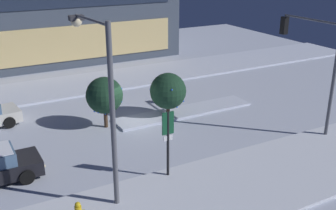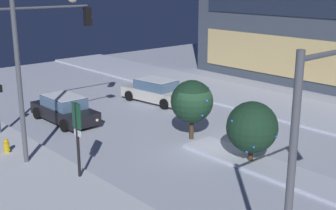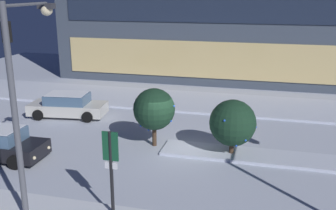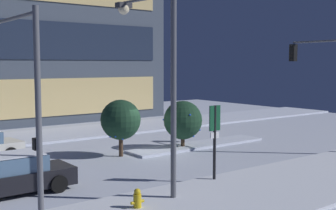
{
  "view_description": "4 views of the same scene",
  "coord_description": "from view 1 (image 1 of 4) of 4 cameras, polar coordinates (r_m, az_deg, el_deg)",
  "views": [
    {
      "loc": [
        -8.39,
        -20.39,
        9.44
      ],
      "look_at": [
        1.4,
        -2.35,
        1.72
      ],
      "focal_mm": 43.68,
      "sensor_mm": 36.0,
      "label": 1
    },
    {
      "loc": [
        13.7,
        -14.64,
        7.59
      ],
      "look_at": [
        -0.67,
        -1.86,
        2.24
      ],
      "focal_mm": 48.03,
      "sensor_mm": 36.0,
      "label": 2
    },
    {
      "loc": [
        4.04,
        -17.56,
        7.56
      ],
      "look_at": [
        -0.37,
        -0.45,
        2.39
      ],
      "focal_mm": 42.0,
      "sensor_mm": 36.0,
      "label": 3
    },
    {
      "loc": [
        -12.66,
        -19.15,
        4.77
      ],
      "look_at": [
        -0.08,
        -2.3,
        2.81
      ],
      "focal_mm": 46.66,
      "sensor_mm": 36.0,
      "label": 4
    }
  ],
  "objects": [
    {
      "name": "curb_strip_far",
      "position": [
        31.5,
        -11.74,
        2.87
      ],
      "size": [
        52.0,
        5.2,
        0.14
      ],
      "primitive_type": "cube",
      "color": "silver",
      "rests_on": "ground"
    },
    {
      "name": "ground",
      "position": [
        23.98,
        -5.63,
        -2.67
      ],
      "size": [
        52.0,
        52.0,
        0.0
      ],
      "primitive_type": "plane",
      "color": "silver"
    },
    {
      "name": "traffic_light_corner_near_right",
      "position": [
        23.58,
        19.43,
        6.99
      ],
      "size": [
        0.32,
        4.28,
        6.25
      ],
      "rotation": [
        0.0,
        0.0,
        1.57
      ],
      "color": "#565960",
      "rests_on": "ground"
    },
    {
      "name": "decorated_tree_left_of_median",
      "position": [
        23.07,
        -8.86,
        1.33
      ],
      "size": [
        2.11,
        2.08,
        2.96
      ],
      "color": "#473323",
      "rests_on": "ground"
    },
    {
      "name": "street_lamp_arched",
      "position": [
        15.43,
        -9.37,
        2.78
      ],
      "size": [
        0.64,
        3.13,
        7.27
      ],
      "rotation": [
        0.0,
        0.0,
        1.66
      ],
      "color": "#565960",
      "rests_on": "ground"
    },
    {
      "name": "curb_strip_near",
      "position": [
        17.3,
        5.79,
        -12.29
      ],
      "size": [
        52.0,
        5.2,
        0.14
      ],
      "primitive_type": "cube",
      "color": "silver",
      "rests_on": "ground"
    },
    {
      "name": "decorated_tree_median",
      "position": [
        24.41,
        0.01,
        1.95
      ],
      "size": [
        2.2,
        2.19,
        2.73
      ],
      "color": "#473323",
      "rests_on": "ground"
    },
    {
      "name": "median_strip",
      "position": [
        25.53,
        2.3,
        -0.93
      ],
      "size": [
        9.0,
        1.8,
        0.14
      ],
      "primitive_type": "cube",
      "color": "silver",
      "rests_on": "ground"
    },
    {
      "name": "parking_info_sign",
      "position": [
        17.56,
        -0.01,
        -4.4
      ],
      "size": [
        0.55,
        0.12,
        3.14
      ],
      "rotation": [
        0.0,
        0.0,
        1.57
      ],
      "color": "black",
      "rests_on": "ground"
    }
  ]
}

